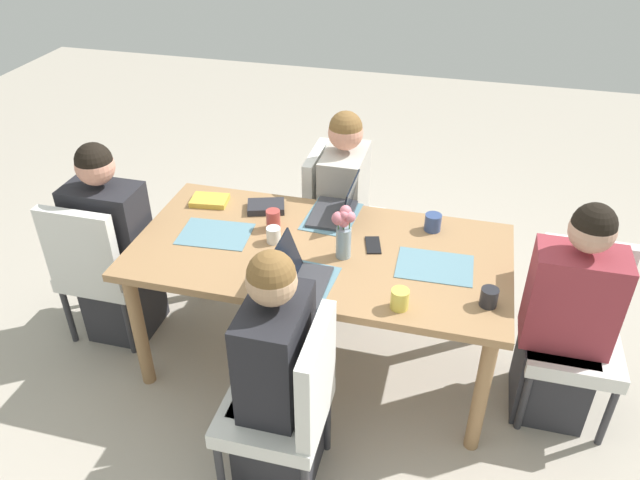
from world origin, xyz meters
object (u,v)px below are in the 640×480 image
object	(u,v)px
person_near_left_far	(277,382)
coffee_mug_centre_right	(400,299)
flower_vase	(344,230)
chair_far_left_mid	(334,212)
person_head_right_left_near	(564,327)
coffee_mug_near_right	(433,222)
book_blue_cover	(266,207)
coffee_mug_far_left	(274,235)
person_far_left_mid	(344,215)
person_head_left_right_near	(115,254)
chair_near_left_far	(290,401)
chair_head_left_right_near	(99,264)
laptop_near_left_far	(297,278)
book_red_cover	(210,200)
chair_head_right_left_near	(575,323)
dining_table	(320,262)
coffee_mug_centre_left	(489,297)
phone_black	(373,245)
laptop_far_left_mid	(338,209)
coffee_mug_near_left	(273,220)

from	to	relation	value
person_near_left_far	coffee_mug_centre_right	bearing A→B (deg)	37.57
flower_vase	chair_far_left_mid	bearing A→B (deg)	106.16
person_head_right_left_near	coffee_mug_near_right	size ratio (longest dim) A/B	13.26
person_near_left_far	coffee_mug_near_right	size ratio (longest dim) A/B	13.26
coffee_mug_centre_right	book_blue_cover	xyz separation A→B (m)	(-0.83, 0.65, -0.03)
coffee_mug_far_left	book_blue_cover	xyz separation A→B (m)	(-0.14, 0.29, -0.02)
person_far_left_mid	person_head_left_right_near	bearing A→B (deg)	-147.43
flower_vase	person_far_left_mid	bearing A→B (deg)	102.01
chair_near_left_far	chair_head_left_right_near	size ratio (longest dim) A/B	1.00
person_head_right_left_near	chair_head_left_right_near	size ratio (longest dim) A/B	1.33
person_near_left_far	chair_near_left_far	bearing A→B (deg)	-38.76
chair_head_left_right_near	laptop_near_left_far	distance (m)	1.26
book_red_cover	coffee_mug_near_right	bearing A→B (deg)	-5.96
chair_near_left_far	person_near_left_far	distance (m)	0.10
person_head_right_left_near	flower_vase	xyz separation A→B (m)	(-1.08, -0.01, 0.38)
chair_head_right_left_near	person_head_right_left_near	distance (m)	0.10
dining_table	chair_near_left_far	xyz separation A→B (m)	(0.07, -0.77, -0.17)
person_near_left_far	coffee_mug_centre_left	size ratio (longest dim) A/B	13.93
dining_table	person_head_right_left_near	world-z (taller)	person_head_right_left_near
person_head_right_left_near	book_blue_cover	xyz separation A→B (m)	(-1.59, 0.32, 0.24)
person_head_left_right_near	phone_black	xyz separation A→B (m)	(1.43, 0.11, 0.23)
dining_table	chair_head_left_right_near	size ratio (longest dim) A/B	2.08
person_near_left_far	laptop_far_left_mid	world-z (taller)	person_near_left_far
chair_far_left_mid	flower_vase	world-z (taller)	flower_vase
person_far_left_mid	book_blue_cover	distance (m)	0.59
chair_head_left_right_near	laptop_far_left_mid	xyz separation A→B (m)	(1.25, 0.42, 0.30)
dining_table	coffee_mug_centre_left	size ratio (longest dim) A/B	21.83
chair_near_left_far	coffee_mug_far_left	xyz separation A→B (m)	(-0.31, 0.77, 0.29)
chair_head_left_right_near	chair_head_right_left_near	bearing A→B (deg)	3.17
person_near_left_far	chair_head_left_right_near	xyz separation A→B (m)	(-1.23, 0.61, -0.03)
dining_table	coffee_mug_near_left	world-z (taller)	coffee_mug_near_left
person_head_right_left_near	laptop_near_left_far	distance (m)	1.29
person_head_left_right_near	book_blue_cover	distance (m)	0.89
coffee_mug_centre_right	dining_table	bearing A→B (deg)	141.42
chair_head_right_left_near	coffee_mug_near_right	bearing A→B (deg)	160.03
dining_table	laptop_far_left_mid	size ratio (longest dim) A/B	5.85
person_far_left_mid	flower_vase	size ratio (longest dim) A/B	4.34
person_far_left_mid	coffee_mug_near_right	world-z (taller)	person_far_left_mid
person_near_left_far	flower_vase	size ratio (longest dim) A/B	4.34
dining_table	coffee_mug_centre_right	xyz separation A→B (m)	(0.45, -0.36, 0.13)
person_far_left_mid	coffee_mug_near_left	bearing A→B (deg)	-112.85
chair_far_left_mid	person_far_left_mid	distance (m)	0.10
person_head_right_left_near	chair_near_left_far	world-z (taller)	person_head_right_left_near
coffee_mug_near_right	laptop_far_left_mid	bearing A→B (deg)	178.92
laptop_near_left_far	chair_head_right_left_near	bearing A→B (deg)	15.83
person_far_left_mid	coffee_mug_centre_right	distance (m)	1.20
chair_near_left_far	chair_head_left_right_near	distance (m)	1.47
laptop_far_left_mid	book_blue_cover	bearing A→B (deg)	-175.69
laptop_near_left_far	coffee_mug_centre_left	xyz separation A→B (m)	(0.85, 0.08, -0.00)
laptop_far_left_mid	flower_vase	bearing A→B (deg)	-72.88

